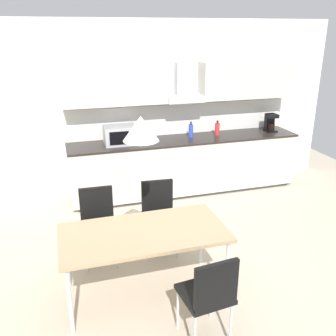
% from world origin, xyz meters
% --- Properties ---
extents(ground_plane, '(8.86, 7.22, 0.02)m').
position_xyz_m(ground_plane, '(0.00, 0.00, -0.01)').
color(ground_plane, beige).
extents(wall_back, '(7.08, 0.10, 2.72)m').
position_xyz_m(wall_back, '(0.00, 2.46, 1.36)').
color(wall_back, white).
rests_on(wall_back, ground_plane).
extents(kitchen_counter, '(3.73, 0.67, 0.91)m').
position_xyz_m(kitchen_counter, '(0.89, 2.08, 0.46)').
color(kitchen_counter, '#333333').
rests_on(kitchen_counter, ground_plane).
extents(backsplash_tile, '(3.71, 0.02, 0.49)m').
position_xyz_m(backsplash_tile, '(0.89, 2.39, 1.16)').
color(backsplash_tile, silver).
rests_on(backsplash_tile, kitchen_counter).
extents(upper_wall_cabinets, '(3.71, 0.40, 0.59)m').
position_xyz_m(upper_wall_cabinets, '(0.89, 2.24, 1.77)').
color(upper_wall_cabinets, beige).
extents(microwave, '(0.48, 0.35, 0.28)m').
position_xyz_m(microwave, '(-0.17, 2.08, 1.05)').
color(microwave, '#ADADB2').
rests_on(microwave, kitchen_counter).
extents(coffee_maker, '(0.18, 0.19, 0.30)m').
position_xyz_m(coffee_maker, '(2.42, 2.11, 1.06)').
color(coffee_maker, black).
rests_on(coffee_maker, kitchen_counter).
extents(bottle_blue, '(0.07, 0.07, 0.25)m').
position_xyz_m(bottle_blue, '(0.99, 2.13, 1.02)').
color(bottle_blue, blue).
rests_on(bottle_blue, kitchen_counter).
extents(bottle_red, '(0.08, 0.08, 0.24)m').
position_xyz_m(bottle_red, '(1.45, 2.14, 1.02)').
color(bottle_red, red).
rests_on(bottle_red, kitchen_counter).
extents(dining_table, '(1.60, 0.80, 0.73)m').
position_xyz_m(dining_table, '(-0.36, -0.27, 0.68)').
color(dining_table, tan).
rests_on(dining_table, ground_plane).
extents(chair_near_right, '(0.44, 0.44, 0.87)m').
position_xyz_m(chair_near_right, '(0.01, -1.05, 0.53)').
color(chair_near_right, black).
rests_on(chair_near_right, ground_plane).
extents(chair_far_right, '(0.43, 0.43, 0.87)m').
position_xyz_m(chair_far_right, '(0.00, 0.51, 0.53)').
color(chair_far_right, black).
rests_on(chair_far_right, ground_plane).
extents(chair_far_left, '(0.41, 0.41, 0.87)m').
position_xyz_m(chair_far_left, '(-0.72, 0.51, 0.53)').
color(chair_far_left, black).
rests_on(chair_far_left, ground_plane).
extents(pendant_lamp, '(0.32, 0.32, 0.22)m').
position_xyz_m(pendant_lamp, '(-0.36, -0.27, 1.75)').
color(pendant_lamp, silver).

